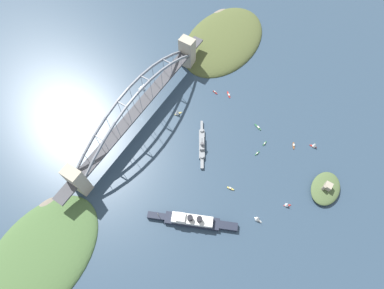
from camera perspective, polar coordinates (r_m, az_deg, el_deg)
ground_plane at (r=419.10m, az=-9.38°, el=4.67°), size 1400.00×1400.00×0.00m
harbor_arch_bridge at (r=397.70m, az=-9.92°, el=6.70°), size 291.77×20.39×64.04m
headland_west_shore at (r=511.57m, az=5.80°, el=18.81°), size 165.61×106.85×23.16m
headland_east_shore at (r=387.55m, az=-26.23°, el=-17.73°), size 147.69×100.93×18.90m
ocean_liner at (r=352.94m, az=0.10°, el=-13.93°), size 49.13×96.27×18.10m
naval_cruiser at (r=390.91m, az=1.85°, el=0.08°), size 60.07×39.01×17.69m
fort_island_mid_harbor at (r=397.79m, az=23.55°, el=-7.46°), size 45.37×32.10×16.41m
seaplane_taxiing_near_bridge at (r=447.87m, az=-9.28°, el=10.37°), size 11.36×8.01×4.69m
small_boat_0 at (r=375.64m, az=17.28°, el=-10.58°), size 6.82×7.72×8.95m
small_boat_1 at (r=415.17m, az=12.12°, el=3.18°), size 5.49×11.27×2.28m
small_boat_2 at (r=413.85m, az=-2.77°, el=6.08°), size 9.60×7.77×11.94m
small_boat_3 at (r=439.54m, az=4.28°, el=9.65°), size 2.61×7.81×2.66m
small_boat_4 at (r=418.69m, az=21.85°, el=-0.06°), size 5.57×8.91×9.73m
small_boat_5 at (r=396.07m, az=12.00°, el=-1.60°), size 8.21×3.04×1.94m
small_boat_6 at (r=361.79m, az=12.11°, el=-13.26°), size 5.55×9.41×10.28m
small_boat_7 at (r=404.68m, az=13.32°, el=0.18°), size 7.78×2.19×2.16m
small_boat_8 at (r=439.04m, az=6.83°, el=9.16°), size 8.68×9.18×2.02m
small_boat_9 at (r=413.62m, az=18.34°, el=-0.17°), size 9.64×5.63×1.80m
small_boat_10 at (r=371.64m, az=7.14°, el=-8.09°), size 2.88×8.93×2.51m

